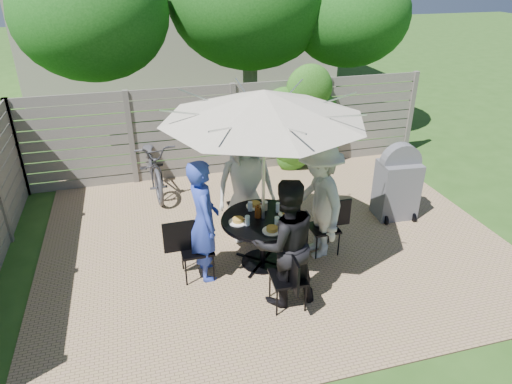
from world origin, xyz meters
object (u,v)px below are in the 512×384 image
object	(u,v)px
plate_extra	(283,225)
glass_right	(278,207)
umbrella	(264,105)
glass_front	(277,222)
person_left	(204,221)
bbq_grill	(397,184)
syrup_jug	(258,212)
bicycle	(153,164)
chair_front	(288,289)
chair_left	(196,260)
person_front	(285,244)
plate_left	(238,221)
chair_back	(243,215)
glass_back	(250,206)
chair_right	(324,237)
plate_front	(272,230)
person_back	(245,183)
plate_back	(255,205)
glass_left	(247,220)
person_right	(318,201)
patio_table	(263,232)
coffee_cup	(265,206)
plate_right	(287,213)

from	to	relation	value
plate_extra	glass_right	size ratio (longest dim) A/B	1.71
umbrella	glass_front	distance (m)	1.56
person_left	bbq_grill	xyz separation A→B (m)	(3.38, 0.78, -0.26)
syrup_jug	bicycle	world-z (taller)	bicycle
chair_front	chair_left	bearing A→B (deg)	51.05
person_front	chair_front	bearing A→B (deg)	89.33
person_left	plate_left	size ratio (longest dim) A/B	6.67
chair_front	glass_right	xyz separation A→B (m)	(0.21, 1.08, 0.56)
chair_left	chair_front	size ratio (longest dim) A/B	1.03
chair_back	glass_back	size ratio (longest dim) A/B	6.55
chair_back	bbq_grill	bearing A→B (deg)	80.21
glass_right	syrup_jug	world-z (taller)	syrup_jug
umbrella	chair_right	xyz separation A→B (m)	(0.96, 0.05, -2.11)
plate_front	syrup_jug	distance (m)	0.42
person_back	plate_back	size ratio (longest dim) A/B	7.05
glass_left	glass_front	size ratio (longest dim) A/B	1.00
plate_extra	glass_right	bearing A→B (deg)	81.75
glass_back	person_right	bearing A→B (deg)	-12.64
patio_table	bicycle	bearing A→B (deg)	114.58
person_front	glass_right	bearing A→B (deg)	-105.52
chair_right	glass_left	xyz separation A→B (m)	(-1.22, -0.17, 0.57)
bbq_grill	chair_front	bearing A→B (deg)	-140.87
chair_right	person_right	xyz separation A→B (m)	(-0.13, -0.01, 0.64)
patio_table	coffee_cup	world-z (taller)	coffee_cup
glass_left	bicycle	size ratio (longest dim) A/B	0.07
patio_table	plate_back	bearing A→B (deg)	92.88
plate_back	glass_front	xyz separation A→B (m)	(0.14, -0.61, 0.05)
patio_table	person_front	world-z (taller)	person_front
plate_left	glass_front	bearing A→B (deg)	-26.31
chair_front	plate_right	xyz separation A→B (m)	(0.31, 0.98, 0.52)
plate_front	person_right	bearing A→B (deg)	26.32
plate_front	glass_right	world-z (taller)	glass_right
plate_extra	coffee_cup	size ratio (longest dim) A/B	2.00
person_front	bbq_grill	size ratio (longest dim) A/B	1.29
plate_right	glass_right	size ratio (longest dim) A/B	1.86
bbq_grill	umbrella	bearing A→B (deg)	-158.93
syrup_jug	coffee_cup	distance (m)	0.23
glass_right	glass_left	bearing A→B (deg)	-155.12
plate_back	coffee_cup	distance (m)	0.18
chair_left	plate_right	xyz separation A→B (m)	(1.32, 0.07, 0.51)
chair_back	plate_left	world-z (taller)	chair_back
glass_front	coffee_cup	size ratio (longest dim) A/B	1.17
chair_back	syrup_jug	distance (m)	1.08
glass_right	coffee_cup	distance (m)	0.20
chair_right	glass_right	distance (m)	0.91
chair_left	plate_right	world-z (taller)	chair_left
person_back	coffee_cup	distance (m)	0.63
glass_back	patio_table	bearing A→B (deg)	-65.12
patio_table	syrup_jug	distance (m)	0.32
glass_left	plate_back	bearing A→B (deg)	63.69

